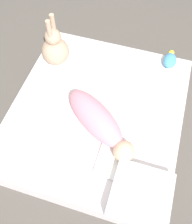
# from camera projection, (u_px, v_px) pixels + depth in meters

# --- Properties ---
(ground_plane) EXTENTS (12.00, 12.00, 0.00)m
(ground_plane) POSITION_uv_depth(u_px,v_px,m) (97.00, 122.00, 1.86)
(ground_plane) COLOR #514C47
(bed_mattress) EXTENTS (1.22, 1.10, 0.18)m
(bed_mattress) POSITION_uv_depth(u_px,v_px,m) (97.00, 116.00, 1.79)
(bed_mattress) COLOR white
(bed_mattress) RESTS_ON ground_plane
(burp_cloth) EXTENTS (0.25, 0.18, 0.02)m
(burp_cloth) POSITION_uv_depth(u_px,v_px,m) (114.00, 159.00, 1.52)
(burp_cloth) COLOR white
(burp_cloth) RESTS_ON bed_mattress
(swaddled_baby) EXTENTS (0.44, 0.53, 0.16)m
(swaddled_baby) POSITION_uv_depth(u_px,v_px,m) (98.00, 121.00, 1.57)
(swaddled_baby) COLOR pink
(swaddled_baby) RESTS_ON bed_mattress
(pillow) EXTENTS (0.30, 0.31, 0.08)m
(pillow) POSITION_uv_depth(u_px,v_px,m) (141.00, 195.00, 1.38)
(pillow) COLOR white
(pillow) RESTS_ON bed_mattress
(bunny_plush) EXTENTS (0.19, 0.19, 0.38)m
(bunny_plush) POSITION_uv_depth(u_px,v_px,m) (55.00, 48.00, 1.83)
(bunny_plush) COLOR tan
(bunny_plush) RESTS_ON bed_mattress
(turtle_plush) EXTENTS (0.18, 0.09, 0.06)m
(turtle_plush) POSITION_uv_depth(u_px,v_px,m) (170.00, 60.00, 1.90)
(turtle_plush) COLOR #4C99C6
(turtle_plush) RESTS_ON bed_mattress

